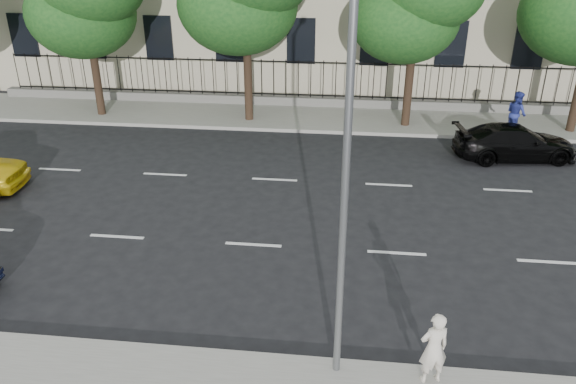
% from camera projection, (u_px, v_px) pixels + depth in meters
% --- Properties ---
extents(ground, '(120.00, 120.00, 0.00)m').
position_uv_depth(ground, '(236.00, 298.00, 13.59)').
color(ground, black).
rests_on(ground, ground).
extents(far_sidewalk, '(60.00, 4.00, 0.15)m').
position_uv_depth(far_sidewalk, '(295.00, 117.00, 26.11)').
color(far_sidewalk, gray).
rests_on(far_sidewalk, ground).
extents(lane_markings, '(49.60, 4.62, 0.01)m').
position_uv_depth(lane_markings, '(265.00, 208.00, 17.85)').
color(lane_markings, silver).
rests_on(lane_markings, ground).
extents(iron_fence, '(30.00, 0.50, 2.20)m').
position_uv_depth(iron_fence, '(298.00, 95.00, 27.39)').
color(iron_fence, slate).
rests_on(iron_fence, far_sidewalk).
extents(street_light, '(0.25, 3.32, 8.05)m').
position_uv_depth(street_light, '(348.00, 121.00, 9.53)').
color(street_light, slate).
rests_on(street_light, near_sidewalk).
extents(black_sedan, '(4.78, 2.44, 1.33)m').
position_uv_depth(black_sedan, '(515.00, 142.00, 21.38)').
color(black_sedan, black).
rests_on(black_sedan, ground).
extents(woman_near, '(0.66, 0.53, 1.57)m').
position_uv_depth(woman_near, '(434.00, 348.00, 10.60)').
color(woman_near, silver).
rests_on(woman_near, near_sidewalk).
extents(pedestrian_far, '(0.98, 1.10, 1.86)m').
position_uv_depth(pedestrian_far, '(516.00, 113.00, 23.29)').
color(pedestrian_far, navy).
rests_on(pedestrian_far, far_sidewalk).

